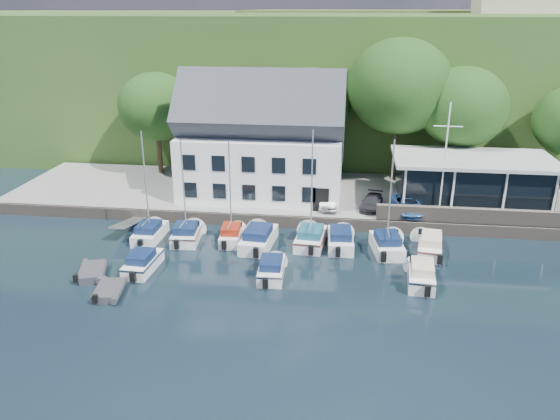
# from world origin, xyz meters

# --- Properties ---
(ground) EXTENTS (180.00, 180.00, 0.00)m
(ground) POSITION_xyz_m (0.00, 0.00, 0.00)
(ground) COLOR black
(ground) RESTS_ON ground
(quay) EXTENTS (60.00, 13.00, 1.00)m
(quay) POSITION_xyz_m (0.00, 17.50, 0.50)
(quay) COLOR gray
(quay) RESTS_ON ground
(quay_face) EXTENTS (60.00, 0.30, 1.00)m
(quay_face) POSITION_xyz_m (0.00, 11.00, 0.50)
(quay_face) COLOR #60574D
(quay_face) RESTS_ON ground
(hillside) EXTENTS (160.00, 75.00, 16.00)m
(hillside) POSITION_xyz_m (0.00, 62.00, 8.00)
(hillside) COLOR #33511E
(hillside) RESTS_ON ground
(field_patch) EXTENTS (50.00, 30.00, 0.30)m
(field_patch) POSITION_xyz_m (8.00, 70.00, 16.15)
(field_patch) COLOR #535A2D
(field_patch) RESTS_ON hillside
(harbor_building) EXTENTS (14.40, 8.20, 8.70)m
(harbor_building) POSITION_xyz_m (-7.00, 16.50, 5.35)
(harbor_building) COLOR white
(harbor_building) RESTS_ON quay
(club_pavilion) EXTENTS (13.20, 7.20, 4.10)m
(club_pavilion) POSITION_xyz_m (11.00, 16.00, 3.05)
(club_pavilion) COLOR black
(club_pavilion) RESTS_ON quay
(seawall) EXTENTS (18.00, 0.50, 1.20)m
(seawall) POSITION_xyz_m (12.00, 11.40, 1.60)
(seawall) COLOR #60574D
(seawall) RESTS_ON quay
(gangway) EXTENTS (1.20, 6.00, 1.40)m
(gangway) POSITION_xyz_m (-16.50, 9.00, 0.00)
(gangway) COLOR silver
(gangway) RESTS_ON ground
(car_silver) EXTENTS (1.68, 3.39, 1.11)m
(car_silver) POSITION_xyz_m (-0.95, 13.26, 1.56)
(car_silver) COLOR silver
(car_silver) RESTS_ON quay
(car_white) EXTENTS (1.99, 4.03, 1.27)m
(car_white) POSITION_xyz_m (-0.64, 13.85, 1.64)
(car_white) COLOR silver
(car_white) RESTS_ON quay
(car_dgrey) EXTENTS (2.26, 3.96, 1.08)m
(car_dgrey) POSITION_xyz_m (2.68, 13.75, 1.54)
(car_dgrey) COLOR #2E2E33
(car_dgrey) RESTS_ON quay
(car_blue) EXTENTS (2.27, 4.30, 1.40)m
(car_blue) POSITION_xyz_m (5.60, 13.13, 1.70)
(car_blue) COLOR #2F5892
(car_blue) RESTS_ON quay
(flagpole) EXTENTS (2.20, 0.20, 9.15)m
(flagpole) POSITION_xyz_m (8.04, 12.65, 5.58)
(flagpole) COLOR white
(flagpole) RESTS_ON quay
(tree_0) EXTENTS (7.35, 7.35, 10.04)m
(tree_0) POSITION_xyz_m (-18.27, 21.63, 6.02)
(tree_0) COLOR #113610
(tree_0) RESTS_ON quay
(tree_1) EXTENTS (6.97, 6.97, 9.53)m
(tree_1) POSITION_xyz_m (-13.37, 22.56, 5.76)
(tree_1) COLOR #113610
(tree_1) RESTS_ON quay
(tree_2) EXTENTS (7.74, 7.74, 10.57)m
(tree_2) POSITION_xyz_m (-3.28, 22.45, 6.29)
(tree_2) COLOR #113610
(tree_2) RESTS_ON quay
(tree_3) EXTENTS (9.78, 9.78, 13.37)m
(tree_3) POSITION_xyz_m (5.01, 22.26, 7.69)
(tree_3) COLOR #113610
(tree_3) RESTS_ON quay
(tree_4) EXTENTS (8.04, 8.04, 10.99)m
(tree_4) POSITION_xyz_m (10.67, 21.23, 6.50)
(tree_4) COLOR #113610
(tree_4) RESTS_ON quay
(boat_r1_0) EXTENTS (2.01, 5.60, 8.34)m
(boat_r1_0) POSITION_xyz_m (-14.37, 7.39, 4.17)
(boat_r1_0) COLOR white
(boat_r1_0) RESTS_ON ground
(boat_r1_1) EXTENTS (2.58, 5.31, 8.64)m
(boat_r1_1) POSITION_xyz_m (-11.47, 7.42, 4.32)
(boat_r1_1) COLOR white
(boat_r1_1) RESTS_ON ground
(boat_r1_2) EXTENTS (2.11, 5.22, 8.22)m
(boat_r1_2) POSITION_xyz_m (-8.02, 7.77, 4.11)
(boat_r1_2) COLOR white
(boat_r1_2) RESTS_ON ground
(boat_r1_3) EXTENTS (2.81, 6.81, 1.55)m
(boat_r1_3) POSITION_xyz_m (-5.83, 7.20, 0.77)
(boat_r1_3) COLOR white
(boat_r1_3) RESTS_ON ground
(boat_r1_4) EXTENTS (2.65, 5.90, 9.07)m
(boat_r1_4) POSITION_xyz_m (-1.97, 7.81, 4.53)
(boat_r1_4) COLOR white
(boat_r1_4) RESTS_ON ground
(boat_r1_5) EXTENTS (2.33, 5.92, 1.50)m
(boat_r1_5) POSITION_xyz_m (0.26, 7.80, 0.75)
(boat_r1_5) COLOR white
(boat_r1_5) RESTS_ON ground
(boat_r1_6) EXTENTS (2.96, 5.82, 9.27)m
(boat_r1_6) POSITION_xyz_m (3.64, 7.27, 4.63)
(boat_r1_6) COLOR white
(boat_r1_6) RESTS_ON ground
(boat_r1_7) EXTENTS (2.70, 6.54, 1.45)m
(boat_r1_7) POSITION_xyz_m (6.78, 7.72, 0.73)
(boat_r1_7) COLOR white
(boat_r1_7) RESTS_ON ground
(boat_r2_0) EXTENTS (2.05, 5.48, 1.37)m
(boat_r2_0) POSITION_xyz_m (-13.03, 2.25, 0.68)
(boat_r2_0) COLOR white
(boat_r2_0) RESTS_ON ground
(boat_r2_2) EXTENTS (2.06, 5.32, 1.37)m
(boat_r2_2) POSITION_xyz_m (-4.19, 2.43, 0.68)
(boat_r2_2) COLOR white
(boat_r2_2) RESTS_ON ground
(boat_r2_4) EXTENTS (2.20, 5.60, 1.55)m
(boat_r2_4) POSITION_xyz_m (5.58, 2.66, 0.77)
(boat_r2_4) COLOR white
(boat_r2_4) RESTS_ON ground
(dinghy_0) EXTENTS (2.77, 3.58, 0.74)m
(dinghy_0) POSITION_xyz_m (-16.10, 1.00, 0.37)
(dinghy_0) COLOR #35353A
(dinghy_0) RESTS_ON ground
(dinghy_1) EXTENTS (2.29, 3.28, 0.71)m
(dinghy_1) POSITION_xyz_m (-13.93, -1.29, 0.35)
(dinghy_1) COLOR #35353A
(dinghy_1) RESTS_ON ground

